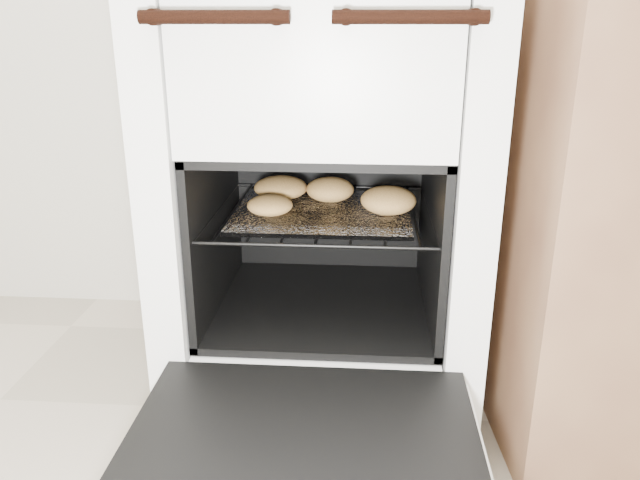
{
  "coord_description": "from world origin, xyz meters",
  "views": [
    {
      "loc": [
        0.12,
        -0.08,
        0.79
      ],
      "look_at": [
        0.04,
        1.03,
        0.4
      ],
      "focal_mm": 35.0,
      "sensor_mm": 36.0,
      "label": 1
    }
  ],
  "objects": [
    {
      "name": "stove",
      "position": [
        0.04,
        1.17,
        0.44
      ],
      "size": [
        0.59,
        0.66,
        0.91
      ],
      "color": "white",
      "rests_on": "ground"
    },
    {
      "name": "oven_door",
      "position": [
        0.04,
        0.67,
        0.2
      ],
      "size": [
        0.53,
        0.41,
        0.04
      ],
      "color": "black",
      "rests_on": "stove"
    },
    {
      "name": "oven_rack",
      "position": [
        0.04,
        1.1,
        0.43
      ],
      "size": [
        0.43,
        0.41,
        0.01
      ],
      "color": "black",
      "rests_on": "stove"
    },
    {
      "name": "foil_sheet",
      "position": [
        0.04,
        1.09,
        0.43
      ],
      "size": [
        0.34,
        0.3,
        0.01
      ],
      "primitive_type": "cube",
      "color": "silver",
      "rests_on": "oven_rack"
    },
    {
      "name": "baked_rolls",
      "position": [
        0.04,
        1.11,
        0.46
      ],
      "size": [
        0.37,
        0.24,
        0.05
      ],
      "color": "tan",
      "rests_on": "foil_sheet"
    }
  ]
}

